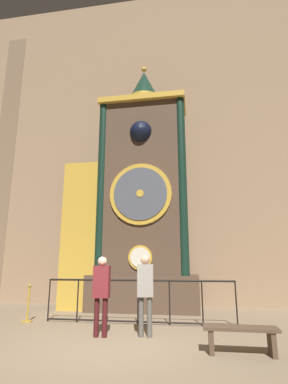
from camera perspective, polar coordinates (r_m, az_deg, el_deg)
The scene contains 8 objects.
ground_plane at distance 6.22m, azimuth -6.69°, elevation -27.25°, with size 28.00×28.00×0.00m, color #847056.
cathedral_back_wall at distance 12.84m, azimuth 1.02°, elevation 10.96°, with size 24.00×0.32×13.58m.
clock_tower at distance 10.57m, azimuth -2.02°, elevation -1.73°, with size 4.57×1.83×8.99m.
railing_fence at distance 8.12m, azimuth -1.17°, elevation -19.67°, with size 4.90×0.05×1.08m.
visitor_near at distance 6.81m, azimuth -8.09°, elevation -17.63°, with size 0.35×0.24×1.63m.
visitor_far at distance 6.75m, azimuth 0.25°, elevation -17.59°, with size 0.37×0.27×1.67m.
stanchion_post at distance 8.98m, azimuth -21.27°, elevation -20.16°, with size 0.28×0.28×0.95m.
visitor_bench at distance 5.88m, azimuth 17.91°, elevation -24.45°, with size 1.24×0.40×0.44m.
Camera 1 is at (1.63, -5.81, 1.51)m, focal length 28.00 mm.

